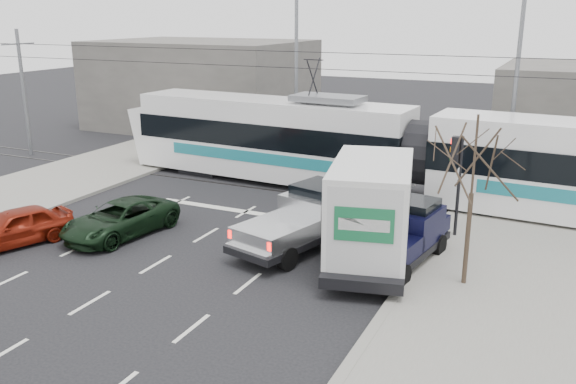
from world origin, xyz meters
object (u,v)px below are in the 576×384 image
at_px(tram, 421,154).
at_px(street_lamp_far, 293,65).
at_px(street_lamp_near, 512,77).
at_px(box_truck, 372,211).
at_px(silver_pickup, 308,217).
at_px(navy_pickup, 403,234).
at_px(bare_tree, 474,163).
at_px(traffic_signal, 457,164).
at_px(red_car, 15,227).
at_px(green_car, 120,219).

bearing_deg(tram, street_lamp_far, 150.61).
height_order(street_lamp_near, box_truck, street_lamp_near).
bearing_deg(silver_pickup, navy_pickup, 12.19).
bearing_deg(box_truck, bare_tree, -28.20).
height_order(street_lamp_near, silver_pickup, street_lamp_near).
bearing_deg(street_lamp_near, bare_tree, -88.58).
xyz_separation_m(traffic_signal, street_lamp_far, (-10.66, 9.50, 2.37)).
relative_size(traffic_signal, silver_pickup, 0.60).
bearing_deg(navy_pickup, box_truck, -159.87).
xyz_separation_m(street_lamp_far, tram, (8.47, -5.42, -3.05)).
xyz_separation_m(street_lamp_far, silver_pickup, (6.24, -12.27, -4.09)).
height_order(silver_pickup, navy_pickup, silver_pickup).
relative_size(street_lamp_near, red_car, 2.32).
xyz_separation_m(silver_pickup, box_truck, (2.39, -0.38, 0.68)).
height_order(street_lamp_near, street_lamp_far, same).
relative_size(bare_tree, green_car, 1.10).
relative_size(traffic_signal, tram, 0.13).
relative_size(bare_tree, silver_pickup, 0.84).
distance_m(tram, navy_pickup, 7.20).
bearing_deg(navy_pickup, silver_pickup, -174.13).
height_order(bare_tree, tram, tram).
xyz_separation_m(street_lamp_far, navy_pickup, (9.64, -12.44, -4.13)).
relative_size(street_lamp_far, green_car, 1.99).
bearing_deg(navy_pickup, traffic_signal, 79.78).
distance_m(tram, box_truck, 7.24).
height_order(traffic_signal, red_car, traffic_signal).
xyz_separation_m(street_lamp_far, box_truck, (8.63, -12.64, -3.41)).
height_order(bare_tree, navy_pickup, bare_tree).
distance_m(street_lamp_near, box_truck, 11.54).
distance_m(bare_tree, street_lamp_far, 17.97).
height_order(street_lamp_far, navy_pickup, street_lamp_far).
bearing_deg(traffic_signal, box_truck, -122.85).
height_order(street_lamp_near, red_car, street_lamp_near).
height_order(silver_pickup, box_truck, box_truck).
xyz_separation_m(bare_tree, street_lamp_far, (-11.79, 13.50, 1.32)).
distance_m(box_truck, green_car, 9.16).
bearing_deg(navy_pickup, red_car, -152.86).
bearing_deg(red_car, street_lamp_near, 66.47).
bearing_deg(green_car, street_lamp_near, 53.98).
bearing_deg(bare_tree, navy_pickup, 153.69).
distance_m(tram, red_car, 16.08).
height_order(street_lamp_near, tram, street_lamp_near).
bearing_deg(box_truck, tram, 78.25).
bearing_deg(street_lamp_far, green_car, -91.25).
xyz_separation_m(street_lamp_near, navy_pickup, (-1.86, -10.44, -4.13)).
relative_size(street_lamp_far, silver_pickup, 1.51).
bearing_deg(green_car, red_car, -131.37).
relative_size(box_truck, navy_pickup, 1.47).
relative_size(tram, navy_pickup, 5.80).
relative_size(street_lamp_near, street_lamp_far, 1.00).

